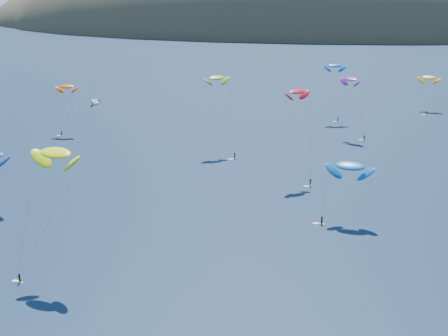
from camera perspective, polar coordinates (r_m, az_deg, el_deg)
island at (r=623.49m, az=9.46°, el=11.71°), size 730.00×300.00×210.00m
sailboat at (r=265.25m, az=-11.71°, el=6.03°), size 9.67×9.16×11.56m
kitesurfer_1 at (r=216.74m, az=-14.17°, el=7.24°), size 7.63×7.41×17.81m
kitesurfer_2 at (r=114.24m, az=-15.17°, el=1.33°), size 12.00×10.99×25.20m
kitesurfer_3 at (r=188.73m, az=-0.69°, el=8.24°), size 11.69×13.85×24.32m
kitesurfer_4 at (r=231.50m, az=10.12°, el=9.20°), size 8.32×6.16×22.12m
kitesurfer_5 at (r=138.85m, az=11.45°, el=0.19°), size 11.80×7.71×15.19m
kitesurfer_6 at (r=209.44m, az=11.53°, el=7.96°), size 9.76×10.42×21.09m
kitesurfer_9 at (r=163.19m, az=6.67°, el=6.94°), size 8.99×11.33×25.21m
kitesurfer_11 at (r=259.62m, az=18.24°, el=7.87°), size 9.32×14.78×14.99m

